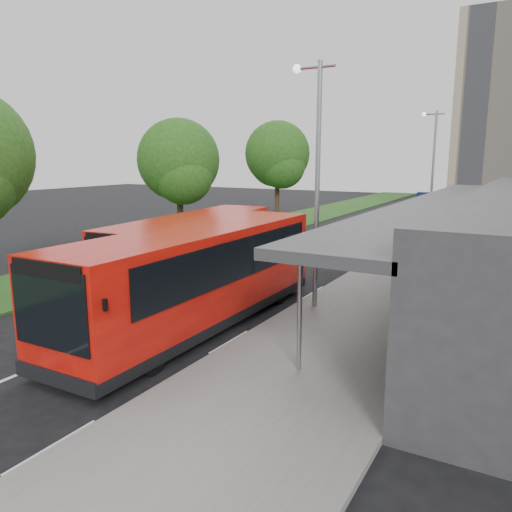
{
  "coord_description": "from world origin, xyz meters",
  "views": [
    {
      "loc": [
        10.56,
        -13.33,
        5.17
      ],
      "look_at": [
        1.47,
        2.73,
        1.5
      ],
      "focal_mm": 35.0,
      "sensor_mm": 36.0,
      "label": 1
    }
  ],
  "objects_px": {
    "lamp_post_near": "(315,171)",
    "bollard": "(418,234)",
    "lamp_post_far": "(432,164)",
    "litter_bin": "(414,262)",
    "tree_mid": "(179,166)",
    "car_far": "(423,198)",
    "car_near": "(429,204)",
    "bus_second": "(194,250)",
    "tree_far": "(278,158)",
    "bus_main": "(197,277)"
  },
  "relations": [
    {
      "from": "tree_mid",
      "to": "lamp_post_near",
      "type": "bearing_deg",
      "value": -32.36
    },
    {
      "from": "tree_mid",
      "to": "lamp_post_far",
      "type": "xyz_separation_m",
      "value": [
        11.13,
        12.95,
        0.01
      ]
    },
    {
      "from": "car_far",
      "to": "tree_mid",
      "type": "bearing_deg",
      "value": -103.97
    },
    {
      "from": "litter_bin",
      "to": "tree_mid",
      "type": "bearing_deg",
      "value": 179.32
    },
    {
      "from": "tree_far",
      "to": "bollard",
      "type": "height_order",
      "value": "tree_far"
    },
    {
      "from": "lamp_post_far",
      "to": "bus_second",
      "type": "bearing_deg",
      "value": -106.11
    },
    {
      "from": "lamp_post_far",
      "to": "litter_bin",
      "type": "xyz_separation_m",
      "value": [
        1.91,
        -13.1,
        -4.13
      ]
    },
    {
      "from": "tree_mid",
      "to": "bus_second",
      "type": "xyz_separation_m",
      "value": [
        5.57,
        -6.29,
        -3.25
      ]
    },
    {
      "from": "bollard",
      "to": "bus_second",
      "type": "bearing_deg",
      "value": -112.53
    },
    {
      "from": "lamp_post_near",
      "to": "lamp_post_far",
      "type": "relative_size",
      "value": 1.0
    },
    {
      "from": "litter_bin",
      "to": "bollard",
      "type": "relative_size",
      "value": 0.86
    },
    {
      "from": "car_near",
      "to": "car_far",
      "type": "xyz_separation_m",
      "value": [
        -2.0,
        7.4,
        -0.01
      ]
    },
    {
      "from": "tree_mid",
      "to": "bollard",
      "type": "distance_m",
      "value": 14.58
    },
    {
      "from": "bus_second",
      "to": "bollard",
      "type": "bearing_deg",
      "value": 62.05
    },
    {
      "from": "tree_far",
      "to": "litter_bin",
      "type": "bearing_deg",
      "value": -42.99
    },
    {
      "from": "bollard",
      "to": "tree_mid",
      "type": "bearing_deg",
      "value": -145.17
    },
    {
      "from": "tree_far",
      "to": "car_near",
      "type": "distance_m",
      "value": 18.41
    },
    {
      "from": "car_far",
      "to": "lamp_post_near",
      "type": "bearing_deg",
      "value": -87.27
    },
    {
      "from": "bus_second",
      "to": "litter_bin",
      "type": "bearing_deg",
      "value": 33.96
    },
    {
      "from": "lamp_post_near",
      "to": "tree_far",
      "type": "bearing_deg",
      "value": 120.29
    },
    {
      "from": "lamp_post_far",
      "to": "car_near",
      "type": "distance_m",
      "value": 15.61
    },
    {
      "from": "bus_second",
      "to": "bollard",
      "type": "height_order",
      "value": "bus_second"
    },
    {
      "from": "bollard",
      "to": "litter_bin",
      "type": "bearing_deg",
      "value": -79.3
    },
    {
      "from": "bus_main",
      "to": "car_near",
      "type": "distance_m",
      "value": 38.13
    },
    {
      "from": "bus_main",
      "to": "bollard",
      "type": "bearing_deg",
      "value": 80.92
    },
    {
      "from": "lamp_post_far",
      "to": "litter_bin",
      "type": "height_order",
      "value": "lamp_post_far"
    },
    {
      "from": "bus_main",
      "to": "bus_second",
      "type": "xyz_separation_m",
      "value": [
        -3.13,
        4.06,
        -0.11
      ]
    },
    {
      "from": "lamp_post_near",
      "to": "litter_bin",
      "type": "distance_m",
      "value": 8.26
    },
    {
      "from": "tree_far",
      "to": "car_far",
      "type": "distance_m",
      "value": 24.45
    },
    {
      "from": "lamp_post_far",
      "to": "bollard",
      "type": "distance_m",
      "value": 6.41
    },
    {
      "from": "tree_far",
      "to": "lamp_post_far",
      "type": "height_order",
      "value": "lamp_post_far"
    },
    {
      "from": "lamp_post_near",
      "to": "bollard",
      "type": "xyz_separation_m",
      "value": [
        0.37,
        15.05,
        -4.06
      ]
    },
    {
      "from": "lamp_post_near",
      "to": "litter_bin",
      "type": "relative_size",
      "value": 9.11
    },
    {
      "from": "lamp_post_far",
      "to": "litter_bin",
      "type": "relative_size",
      "value": 9.11
    },
    {
      "from": "tree_mid",
      "to": "car_far",
      "type": "bearing_deg",
      "value": 79.7
    },
    {
      "from": "bus_main",
      "to": "bollard",
      "type": "height_order",
      "value": "bus_main"
    },
    {
      "from": "tree_mid",
      "to": "tree_far",
      "type": "xyz_separation_m",
      "value": [
        -0.0,
        12.0,
        0.38
      ]
    },
    {
      "from": "bollard",
      "to": "car_near",
      "type": "distance_m",
      "value": 20.02
    },
    {
      "from": "bus_main",
      "to": "litter_bin",
      "type": "height_order",
      "value": "bus_main"
    },
    {
      "from": "lamp_post_near",
      "to": "bollard",
      "type": "relative_size",
      "value": 7.81
    },
    {
      "from": "tree_far",
      "to": "bus_main",
      "type": "xyz_separation_m",
      "value": [
        8.7,
        -22.35,
        -3.52
      ]
    },
    {
      "from": "car_near",
      "to": "car_far",
      "type": "bearing_deg",
      "value": 94.07
    },
    {
      "from": "tree_mid",
      "to": "car_near",
      "type": "bearing_deg",
      "value": 73.18
    },
    {
      "from": "lamp_post_near",
      "to": "bollard",
      "type": "bearing_deg",
      "value": 88.59
    },
    {
      "from": "tree_mid",
      "to": "litter_bin",
      "type": "bearing_deg",
      "value": -0.68
    },
    {
      "from": "bollard",
      "to": "car_far",
      "type": "relative_size",
      "value": 0.26
    },
    {
      "from": "lamp_post_near",
      "to": "car_far",
      "type": "distance_m",
      "value": 42.69
    },
    {
      "from": "tree_mid",
      "to": "bus_second",
      "type": "height_order",
      "value": "tree_mid"
    },
    {
      "from": "tree_mid",
      "to": "tree_far",
      "type": "distance_m",
      "value": 12.01
    },
    {
      "from": "tree_mid",
      "to": "lamp_post_far",
      "type": "relative_size",
      "value": 0.91
    }
  ]
}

